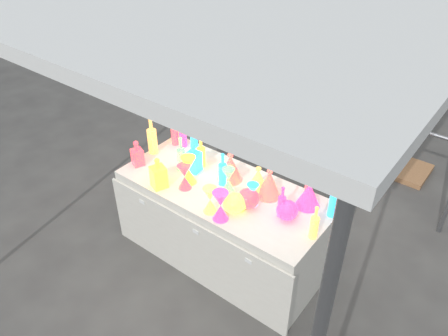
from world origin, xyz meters
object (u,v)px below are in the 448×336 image
Objects in this scene: cardboard_box_closed at (353,123)px; hourglass_0 at (185,177)px; decanter_0 at (158,173)px; lampshade_0 at (230,167)px; display_table at (223,222)px; globe_0 at (239,203)px; bottle_0 at (176,125)px.

hourglass_0 is at bearing -97.86° from cardboard_box_closed.
cardboard_box_closed is 2.93m from hourglass_0.
decanter_0 is at bearing -101.02° from cardboard_box_closed.
cardboard_box_closed is at bearing 92.49° from lampshade_0.
hourglass_0 is (-0.32, -2.84, 0.65)m from cardboard_box_closed.
display_table is at bearing 55.50° from decanter_0.
globe_0 reaches higher than cardboard_box_closed.
cardboard_box_closed is 2.64× the size of hourglass_0.
globe_0 is at bearing 5.78° from hourglass_0.
bottle_0 reaches higher than cardboard_box_closed.
bottle_0 is at bearing -113.15° from cardboard_box_closed.
hourglass_0 is (0.18, 0.12, -0.03)m from decanter_0.
cardboard_box_closed is 3.93× the size of globe_0.
decanter_0 is 0.71m from globe_0.
decanter_0 reaches higher than hourglass_0.
cardboard_box_closed is at bearing 68.28° from bottle_0.
globe_0 reaches higher than display_table.
decanter_0 is (-0.50, -2.95, 0.68)m from cardboard_box_closed.
cardboard_box_closed is at bearing 88.65° from display_table.
decanter_0 is 0.60m from lampshade_0.
bottle_0 is at bearing 155.89° from globe_0.
decanter_0 reaches higher than cardboard_box_closed.
decanter_0 is at bearing -166.20° from globe_0.
bottle_0 is 1.30× the size of hourglass_0.
lampshade_0 is at bearing 103.43° from display_table.
decanter_0 is 1.11× the size of lampshade_0.
decanter_0 is at bearing -146.85° from hourglass_0.
lampshade_0 reaches higher than globe_0.
decanter_0 is 1.87× the size of globe_0.
bottle_0 is 1.21m from globe_0.
cardboard_box_closed is at bearing 101.18° from decanter_0.
display_table is at bearing 35.78° from hourglass_0.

